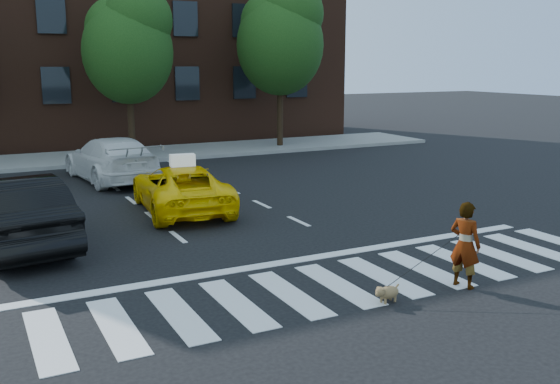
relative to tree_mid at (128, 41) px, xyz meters
name	(u,v)px	position (x,y,z in m)	size (l,w,h in m)	color
ground	(338,285)	(-0.53, -17.00, -4.85)	(120.00, 120.00, 0.00)	black
crosswalk	(338,285)	(-0.53, -17.00, -4.85)	(13.00, 2.40, 0.01)	silver
stop_line	(296,260)	(-0.53, -15.40, -4.85)	(12.00, 0.30, 0.01)	silver
sidewalk_far	(118,156)	(-0.53, 0.50, -4.78)	(30.00, 4.00, 0.15)	slate
building	(79,22)	(-0.53, 8.00, 1.15)	(26.00, 10.00, 12.00)	#432418
tree_mid	(128,41)	(0.00, 0.00, 0.00)	(3.69, 3.69, 7.10)	black
tree_right	(281,34)	(7.00, 0.00, 0.41)	(4.00, 4.00, 7.70)	black
taxi	(181,188)	(-1.22, -10.11, -4.22)	(2.10, 4.55, 1.27)	yellow
black_sedan	(14,212)	(-5.53, -11.76, -4.06)	(1.67, 4.80, 1.58)	black
white_suv	(111,159)	(-1.93, -4.75, -4.10)	(2.10, 5.17, 1.50)	silver
woman	(465,245)	(1.43, -18.10, -4.06)	(0.57, 0.38, 1.58)	#999999
dog	(387,292)	(-0.27, -18.10, -4.67)	(0.56, 0.28, 0.32)	olive
taxi_sign	(182,160)	(-1.22, -10.31, -3.43)	(0.65, 0.28, 0.32)	white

